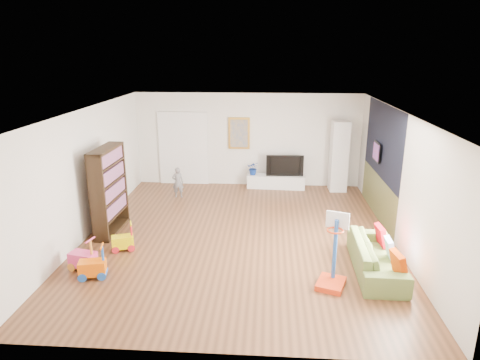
# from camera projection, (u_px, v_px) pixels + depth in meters

# --- Properties ---
(floor) EXTENTS (6.50, 7.50, 0.00)m
(floor) POSITION_uv_depth(u_px,v_px,m) (239.00, 236.00, 9.25)
(floor) COLOR brown
(floor) RESTS_ON ground
(ceiling) EXTENTS (6.50, 7.50, 0.00)m
(ceiling) POSITION_uv_depth(u_px,v_px,m) (239.00, 111.00, 8.46)
(ceiling) COLOR white
(ceiling) RESTS_ON ground
(wall_back) EXTENTS (6.50, 0.00, 2.70)m
(wall_back) POSITION_uv_depth(u_px,v_px,m) (248.00, 140.00, 12.43)
(wall_back) COLOR silver
(wall_back) RESTS_ON ground
(wall_front) EXTENTS (6.50, 0.00, 2.70)m
(wall_front) POSITION_uv_depth(u_px,v_px,m) (217.00, 262.00, 5.28)
(wall_front) COLOR silver
(wall_front) RESTS_ON ground
(wall_left) EXTENTS (0.00, 7.50, 2.70)m
(wall_left) POSITION_uv_depth(u_px,v_px,m) (86.00, 173.00, 9.06)
(wall_left) COLOR silver
(wall_left) RESTS_ON ground
(wall_right) EXTENTS (0.00, 7.50, 2.70)m
(wall_right) POSITION_uv_depth(u_px,v_px,m) (399.00, 179.00, 8.65)
(wall_right) COLOR white
(wall_right) RESTS_ON ground
(navy_accent) EXTENTS (0.01, 3.20, 1.70)m
(navy_accent) POSITION_uv_depth(u_px,v_px,m) (383.00, 141.00, 9.84)
(navy_accent) COLOR black
(navy_accent) RESTS_ON wall_right
(olive_wainscot) EXTENTS (0.01, 3.20, 1.00)m
(olive_wainscot) POSITION_uv_depth(u_px,v_px,m) (377.00, 196.00, 10.23)
(olive_wainscot) COLOR brown
(olive_wainscot) RESTS_ON wall_right
(doorway) EXTENTS (1.45, 0.06, 2.10)m
(doorway) POSITION_uv_depth(u_px,v_px,m) (183.00, 149.00, 12.61)
(doorway) COLOR white
(doorway) RESTS_ON ground
(painting_back) EXTENTS (0.62, 0.06, 0.92)m
(painting_back) POSITION_uv_depth(u_px,v_px,m) (239.00, 133.00, 12.35)
(painting_back) COLOR gold
(painting_back) RESTS_ON wall_back
(artwork_right) EXTENTS (0.04, 0.56, 0.46)m
(artwork_right) POSITION_uv_depth(u_px,v_px,m) (377.00, 152.00, 10.12)
(artwork_right) COLOR #7F3F8C
(artwork_right) RESTS_ON wall_right
(media_console) EXTENTS (1.68, 0.49, 0.39)m
(media_console) POSITION_uv_depth(u_px,v_px,m) (276.00, 181.00, 12.44)
(media_console) COLOR silver
(media_console) RESTS_ON ground
(tall_cabinet) EXTENTS (0.48, 0.48, 2.00)m
(tall_cabinet) POSITION_uv_depth(u_px,v_px,m) (339.00, 156.00, 12.00)
(tall_cabinet) COLOR silver
(tall_cabinet) RESTS_ON ground
(bookshelf) EXTENTS (0.37, 1.30, 1.89)m
(bookshelf) POSITION_uv_depth(u_px,v_px,m) (109.00, 190.00, 9.26)
(bookshelf) COLOR black
(bookshelf) RESTS_ON ground
(sofa) EXTENTS (0.83, 1.99, 0.57)m
(sofa) POSITION_uv_depth(u_px,v_px,m) (376.00, 256.00, 7.72)
(sofa) COLOR #5D7135
(sofa) RESTS_ON ground
(basketball_hoop) EXTENTS (0.60, 0.66, 1.29)m
(basketball_hoop) POSITION_uv_depth(u_px,v_px,m) (333.00, 252.00, 7.10)
(basketball_hoop) COLOR red
(basketball_hoop) RESTS_ON ground
(ride_on_yellow) EXTENTS (0.49, 0.39, 0.57)m
(ride_on_yellow) POSITION_uv_depth(u_px,v_px,m) (122.00, 237.00, 8.53)
(ride_on_yellow) COLOR #DECE00
(ride_on_yellow) RESTS_ON ground
(ride_on_orange) EXTENTS (0.51, 0.37, 0.61)m
(ride_on_orange) POSITION_uv_depth(u_px,v_px,m) (92.00, 262.00, 7.48)
(ride_on_orange) COLOR #FF6706
(ride_on_orange) RESTS_ON ground
(ride_on_pink) EXTENTS (0.52, 0.39, 0.62)m
(ride_on_pink) POSITION_uv_depth(u_px,v_px,m) (82.00, 254.00, 7.77)
(ride_on_pink) COLOR #E53979
(ride_on_pink) RESTS_ON ground
(child) EXTENTS (0.33, 0.24, 0.84)m
(child) POSITION_uv_depth(u_px,v_px,m) (178.00, 182.00, 11.58)
(child) COLOR slate
(child) RESTS_ON ground
(tv) EXTENTS (1.07, 0.18, 0.61)m
(tv) POSITION_uv_depth(u_px,v_px,m) (285.00, 165.00, 12.29)
(tv) COLOR black
(tv) RESTS_ON media_console
(vase_plant) EXTENTS (0.39, 0.35, 0.40)m
(vase_plant) POSITION_uv_depth(u_px,v_px,m) (253.00, 168.00, 12.36)
(vase_plant) COLOR navy
(vase_plant) RESTS_ON media_console
(pillow_left) EXTENTS (0.17, 0.42, 0.41)m
(pillow_left) POSITION_uv_depth(u_px,v_px,m) (399.00, 264.00, 7.11)
(pillow_left) COLOR #B03000
(pillow_left) RESTS_ON sofa
(pillow_center) EXTENTS (0.11, 0.37, 0.37)m
(pillow_center) POSITION_uv_depth(u_px,v_px,m) (390.00, 248.00, 7.66)
(pillow_center) COLOR white
(pillow_center) RESTS_ON sofa
(pillow_right) EXTENTS (0.14, 0.39, 0.39)m
(pillow_right) POSITION_uv_depth(u_px,v_px,m) (381.00, 235.00, 8.20)
(pillow_right) COLOR #AA0612
(pillow_right) RESTS_ON sofa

